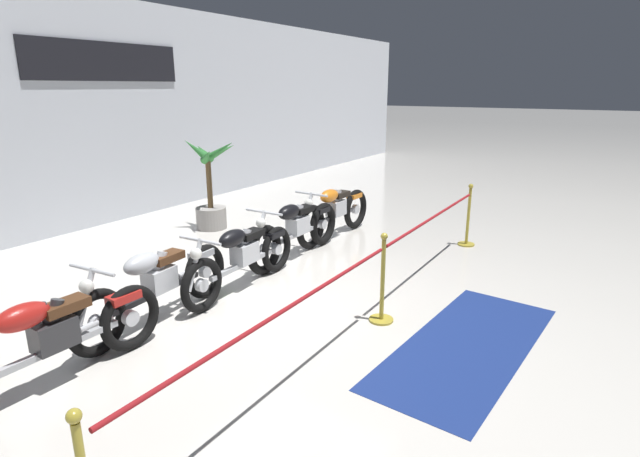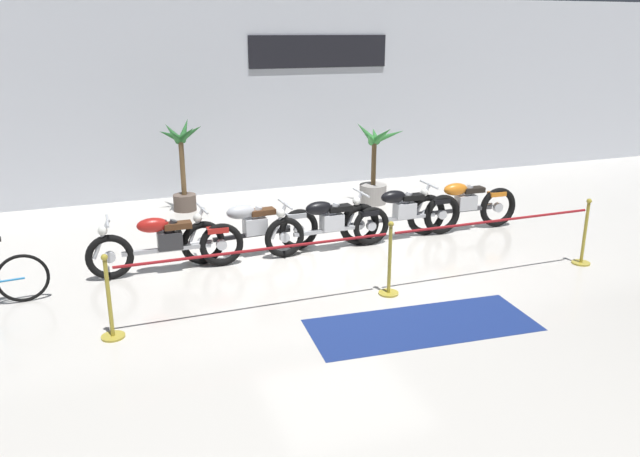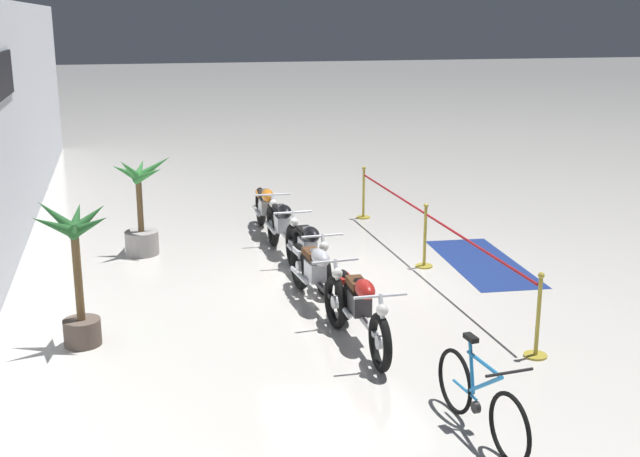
% 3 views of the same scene
% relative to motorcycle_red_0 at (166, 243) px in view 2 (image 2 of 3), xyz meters
% --- Properties ---
extents(ground_plane, '(120.00, 120.00, 0.00)m').
position_rel_motorcycle_red_0_xyz_m(ground_plane, '(2.65, -0.53, -0.46)').
color(ground_plane, silver).
extents(back_wall, '(28.00, 0.29, 4.20)m').
position_rel_motorcycle_red_0_xyz_m(back_wall, '(2.66, 4.60, 1.64)').
color(back_wall, silver).
rests_on(back_wall, ground).
extents(motorcycle_red_0, '(2.32, 0.62, 0.92)m').
position_rel_motorcycle_red_0_xyz_m(motorcycle_red_0, '(0.00, 0.00, 0.00)').
color(motorcycle_red_0, black).
rests_on(motorcycle_red_0, ground).
extents(motorcycle_silver_1, '(2.31, 0.62, 0.93)m').
position_rel_motorcycle_red_0_xyz_m(motorcycle_silver_1, '(1.37, 0.22, 0.00)').
color(motorcycle_silver_1, black).
rests_on(motorcycle_silver_1, ground).
extents(motorcycle_black_2, '(2.22, 0.62, 0.91)m').
position_rel_motorcycle_red_0_xyz_m(motorcycle_black_2, '(2.62, 0.04, -0.00)').
color(motorcycle_black_2, black).
rests_on(motorcycle_black_2, ground).
extents(motorcycle_black_3, '(2.34, 0.62, 0.94)m').
position_rel_motorcycle_red_0_xyz_m(motorcycle_black_3, '(4.02, 0.16, -0.00)').
color(motorcycle_black_3, black).
rests_on(motorcycle_black_3, ground).
extents(motorcycle_orange_4, '(2.23, 0.62, 0.95)m').
position_rel_motorcycle_red_0_xyz_m(motorcycle_orange_4, '(5.29, 0.21, 0.01)').
color(motorcycle_orange_4, black).
rests_on(motorcycle_orange_4, ground).
extents(potted_palm_left_of_row, '(0.90, 0.92, 1.88)m').
position_rel_motorcycle_red_0_xyz_m(potted_palm_left_of_row, '(0.78, 3.34, 0.46)').
color(potted_palm_left_of_row, brown).
rests_on(potted_palm_left_of_row, ground).
extents(potted_palm_right_of_row, '(1.06, 1.02, 1.75)m').
position_rel_motorcycle_red_0_xyz_m(potted_palm_right_of_row, '(4.59, 2.47, 0.21)').
color(potted_palm_right_of_row, gray).
rests_on(potted_palm_right_of_row, ground).
extents(stanchion_far_left, '(7.08, 0.28, 1.05)m').
position_rel_motorcycle_red_0_xyz_m(stanchion_far_left, '(1.36, -1.91, 0.23)').
color(stanchion_far_left, gold).
rests_on(stanchion_far_left, ground).
extents(stanchion_mid_left, '(0.28, 0.28, 1.05)m').
position_rel_motorcycle_red_0_xyz_m(stanchion_mid_left, '(2.75, -1.91, -0.10)').
color(stanchion_mid_left, gold).
rests_on(stanchion_mid_left, ground).
extents(stanchion_mid_right, '(0.28, 0.28, 1.05)m').
position_rel_motorcycle_red_0_xyz_m(stanchion_mid_right, '(6.11, -1.91, -0.10)').
color(stanchion_mid_right, gold).
rests_on(stanchion_mid_right, ground).
extents(floor_banner, '(2.90, 1.33, 0.01)m').
position_rel_motorcycle_red_0_xyz_m(floor_banner, '(2.71, -2.92, -0.46)').
color(floor_banner, navy).
rests_on(floor_banner, ground).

